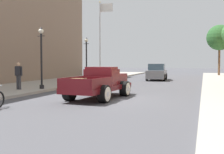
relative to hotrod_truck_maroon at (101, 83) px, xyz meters
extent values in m
plane|color=#47474C|center=(0.38, -0.12, -0.75)|extent=(140.00, 140.00, 0.00)
cube|color=#510F14|center=(-0.02, -0.24, -0.21)|extent=(2.14, 5.02, 0.24)
cube|color=#510F14|center=(0.01, 0.11, 0.31)|extent=(1.64, 1.22, 0.80)
cube|color=#510F14|center=(0.01, 0.06, 0.77)|extent=(1.50, 1.05, 0.12)
cube|color=#3D4C5B|center=(0.06, 0.67, 0.47)|extent=(1.33, 0.14, 0.44)
cube|color=#510F14|center=(0.11, 1.40, 0.17)|extent=(1.43, 1.60, 0.52)
cube|color=silver|center=(0.18, 2.20, 0.15)|extent=(0.69, 0.15, 0.47)
cube|color=#510F14|center=(-0.13, -1.64, -0.07)|extent=(1.85, 2.23, 0.04)
cube|color=#510F14|center=(-0.94, -1.57, 0.15)|extent=(0.25, 2.10, 0.44)
cube|color=#510F14|center=(0.68, -1.70, 0.15)|extent=(0.25, 2.10, 0.44)
cube|color=#510F14|center=(-0.21, -2.65, 0.15)|extent=(1.62, 0.21, 0.44)
cube|color=#510F14|center=(-0.05, -0.63, 0.15)|extent=(1.62, 0.21, 0.44)
cylinder|color=black|center=(-0.81, 1.17, -0.35)|extent=(0.42, 0.83, 0.80)
cylinder|color=silver|center=(-0.99, 1.19, -0.35)|extent=(0.06, 0.65, 0.66)
cylinder|color=silver|center=(-1.00, 1.19, -0.35)|extent=(0.04, 0.24, 0.24)
cylinder|color=black|center=(0.98, 1.03, -0.35)|extent=(0.42, 0.83, 0.80)
cylinder|color=silver|center=(1.17, 1.01, -0.35)|extent=(0.06, 0.65, 0.66)
cylinder|color=silver|center=(1.18, 1.01, -0.35)|extent=(0.04, 0.24, 0.24)
cylinder|color=black|center=(-1.02, -1.52, -0.35)|extent=(0.42, 0.83, 0.80)
cylinder|color=silver|center=(-1.20, -1.50, -0.35)|extent=(0.06, 0.65, 0.66)
cylinder|color=silver|center=(-1.21, -1.50, -0.35)|extent=(0.04, 0.24, 0.24)
cylinder|color=black|center=(0.77, -1.66, -0.35)|extent=(0.42, 0.83, 0.80)
cylinder|color=silver|center=(0.96, -1.67, -0.35)|extent=(0.06, 0.65, 0.66)
cylinder|color=silver|center=(0.97, -1.67, -0.35)|extent=(0.04, 0.24, 0.24)
cube|color=olive|center=(-0.34, -1.97, 0.15)|extent=(0.63, 0.49, 0.40)
cube|color=#3D2D1E|center=(-0.34, -1.97, 0.15)|extent=(0.62, 0.10, 0.42)
cube|color=#2D2D33|center=(0.11, -1.36, 0.09)|extent=(0.45, 0.34, 0.28)
cube|color=slate|center=(0.49, 14.72, -0.14)|extent=(2.00, 4.40, 0.80)
cube|color=#384C5B|center=(0.50, 14.57, 0.58)|extent=(1.65, 2.10, 0.64)
cylinder|color=black|center=(-0.42, 15.95, -0.42)|extent=(0.26, 0.67, 0.66)
cylinder|color=black|center=(1.23, 16.06, -0.42)|extent=(0.26, 0.67, 0.66)
cylinder|color=black|center=(-0.25, 13.37, -0.42)|extent=(0.26, 0.67, 0.66)
cylinder|color=black|center=(1.40, 13.48, -0.42)|extent=(0.26, 0.67, 0.66)
cylinder|color=#333338|center=(-5.84, 1.02, -0.17)|extent=(0.14, 0.14, 0.86)
cylinder|color=#333338|center=(-5.66, 1.02, -0.17)|extent=(0.14, 0.14, 0.86)
cube|color=#232328|center=(-5.75, 1.02, 0.54)|extent=(0.36, 0.22, 0.56)
cylinder|color=#232328|center=(-5.97, 1.02, 0.51)|extent=(0.09, 0.09, 0.54)
cylinder|color=#232328|center=(-5.53, 1.02, 0.51)|extent=(0.09, 0.09, 0.54)
sphere|color=tan|center=(-5.75, 1.02, 0.94)|extent=(0.22, 0.22, 0.22)
cylinder|color=black|center=(-4.67, 1.87, -0.48)|extent=(0.28, 0.28, 0.24)
cylinder|color=black|center=(-4.67, 1.87, 1.24)|extent=(0.12, 0.12, 3.20)
cylinder|color=black|center=(-4.67, 1.87, 2.69)|extent=(0.50, 0.04, 0.04)
sphere|color=silver|center=(-4.67, 1.87, 3.00)|extent=(0.32, 0.32, 0.32)
cone|color=black|center=(-4.67, 1.87, 3.18)|extent=(0.24, 0.24, 0.14)
cylinder|color=black|center=(-4.92, 9.49, -0.48)|extent=(0.28, 0.28, 0.24)
cylinder|color=black|center=(-4.92, 9.49, 1.24)|extent=(0.12, 0.12, 3.20)
cylinder|color=black|center=(-4.92, 9.49, 2.69)|extent=(0.50, 0.04, 0.04)
sphere|color=silver|center=(-4.92, 9.49, 3.00)|extent=(0.32, 0.32, 0.32)
cone|color=black|center=(-4.92, 9.49, 3.18)|extent=(0.24, 0.24, 0.14)
cylinder|color=#B2B2B7|center=(-7.39, 19.43, 3.90)|extent=(0.12, 0.12, 9.00)
sphere|color=gold|center=(-7.39, 19.43, 8.48)|extent=(0.16, 0.16, 0.16)
cube|color=silver|center=(-6.53, 19.43, 7.75)|extent=(1.60, 0.03, 1.00)
cylinder|color=brown|center=(6.78, 24.57, 1.17)|extent=(0.26, 0.26, 3.55)
sphere|color=#285628|center=(6.78, 24.57, 4.15)|extent=(3.21, 3.21, 3.21)
camera|label=1|loc=(5.01, -13.39, 1.08)|focal=44.93mm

